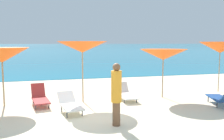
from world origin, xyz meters
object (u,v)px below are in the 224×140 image
(umbrella_1, at_px, (2,55))
(lounge_chair_4, at_px, (70,104))
(beachgoer_1, at_px, (116,92))
(lounge_chair_5, at_px, (126,93))
(lounge_chair_0, at_px, (221,98))
(lounge_chair_2, at_px, (40,97))
(umbrella_2, at_px, (82,47))
(umbrella_3, at_px, (163,55))
(umbrella_4, at_px, (220,47))

(umbrella_1, xyz_separation_m, lounge_chair_4, (2.31, -1.45, -1.60))
(beachgoer_1, bearing_deg, lounge_chair_5, -34.25)
(lounge_chair_0, height_order, lounge_chair_5, lounge_chair_0)
(lounge_chair_5, bearing_deg, beachgoer_1, -112.83)
(lounge_chair_0, bearing_deg, lounge_chair_2, 1.06)
(lounge_chair_4, bearing_deg, umbrella_2, 54.78)
(umbrella_1, relative_size, umbrella_2, 0.90)
(umbrella_3, bearing_deg, umbrella_2, 179.06)
(lounge_chair_5, xyz_separation_m, beachgoer_1, (-1.24, -2.98, 0.72))
(umbrella_4, relative_size, lounge_chair_5, 1.47)
(lounge_chair_2, xyz_separation_m, lounge_chair_4, (1.02, -1.27, -0.01))
(umbrella_1, relative_size, beachgoer_1, 1.22)
(umbrella_1, bearing_deg, umbrella_4, 1.49)
(umbrella_4, xyz_separation_m, lounge_chair_5, (-4.80, -0.36, -1.88))
(umbrella_4, xyz_separation_m, lounge_chair_0, (-1.71, -2.31, -1.83))
(umbrella_3, bearing_deg, lounge_chair_4, -162.40)
(lounge_chair_2, relative_size, beachgoer_1, 0.90)
(lounge_chair_2, xyz_separation_m, beachgoer_1, (2.18, -2.92, 0.66))
(beachgoer_1, bearing_deg, umbrella_2, -1.42)
(lounge_chair_0, bearing_deg, lounge_chair_5, -15.07)
(lounge_chair_4, xyz_separation_m, lounge_chair_5, (2.40, 1.33, -0.05))
(umbrella_3, bearing_deg, lounge_chair_5, 178.41)
(lounge_chair_0, bearing_deg, umbrella_4, -109.30)
(lounge_chair_0, bearing_deg, lounge_chair_4, 10.77)
(umbrella_3, distance_m, umbrella_4, 3.19)
(umbrella_4, xyz_separation_m, beachgoer_1, (-6.04, -3.34, -1.17))
(umbrella_1, relative_size, umbrella_4, 0.91)
(umbrella_3, bearing_deg, umbrella_4, 7.38)
(umbrella_3, height_order, lounge_chair_2, umbrella_3)
(umbrella_3, xyz_separation_m, lounge_chair_5, (-1.65, 0.05, -1.60))
(beachgoer_1, bearing_deg, umbrella_3, -56.26)
(lounge_chair_4, xyz_separation_m, beachgoer_1, (1.16, -1.65, 0.67))
(umbrella_3, bearing_deg, umbrella_1, 178.56)
(umbrella_4, distance_m, beachgoer_1, 7.00)
(umbrella_4, distance_m, lounge_chair_0, 3.41)
(lounge_chair_0, xyz_separation_m, beachgoer_1, (-4.33, -1.03, 0.67))
(umbrella_4, height_order, lounge_chair_0, umbrella_4)
(umbrella_1, bearing_deg, lounge_chair_0, -14.83)
(lounge_chair_4, bearing_deg, beachgoer_1, -65.23)
(umbrella_4, bearing_deg, umbrella_1, -178.51)
(umbrella_3, height_order, beachgoer_1, umbrella_3)
(lounge_chair_0, bearing_deg, umbrella_1, 2.37)
(umbrella_1, relative_size, lounge_chair_5, 1.33)
(umbrella_2, distance_m, lounge_chair_4, 2.40)
(umbrella_2, bearing_deg, lounge_chair_2, -177.34)
(umbrella_1, height_order, lounge_chair_5, umbrella_1)
(lounge_chair_0, distance_m, lounge_chair_4, 5.53)
(umbrella_1, xyz_separation_m, lounge_chair_0, (7.80, -2.06, -1.60))
(umbrella_2, relative_size, umbrella_4, 1.00)
(lounge_chair_4, relative_size, lounge_chair_5, 0.94)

